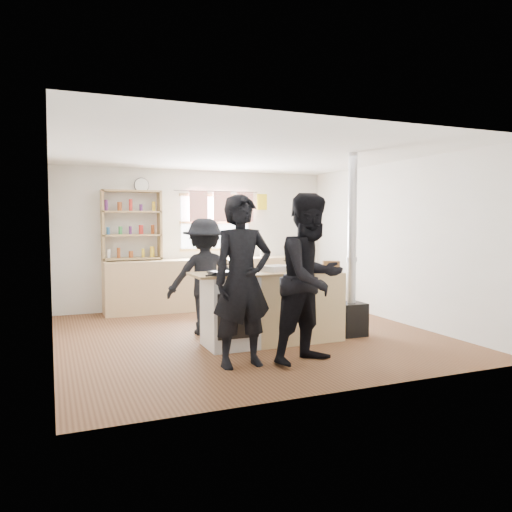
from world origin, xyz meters
The scene contains 14 objects.
ground centered at (0.00, 0.00, -0.01)m, with size 5.00×5.00×0.01m, color brown.
back_counter centered at (0.00, 2.22, 0.45)m, with size 3.40×0.55×0.90m, color tan.
shelving_unit centered at (-1.20, 2.34, 1.51)m, with size 1.00×0.28×1.20m.
thermos centered at (1.18, 2.22, 1.05)m, with size 0.10×0.10×0.31m, color silver.
cooking_island centered at (0.14, -0.55, 0.47)m, with size 1.97×0.64×0.93m.
skillet_greens centered at (-0.63, -0.73, 0.96)m, with size 0.43×0.43×0.05m.
roast_tray centered at (0.18, -0.56, 0.97)m, with size 0.42×0.38×0.07m.
stockpot_stove centered at (-0.29, -0.36, 1.01)m, with size 0.21×0.21×0.17m.
stockpot_counter centered at (0.48, -0.56, 1.03)m, with size 0.31×0.31×0.23m.
bread_board centered at (0.93, -0.67, 0.98)m, with size 0.33×0.29×0.12m.
flue_heater centered at (1.31, -0.58, 0.66)m, with size 0.35×0.35×2.50m.
person_near_left centered at (-0.60, -1.38, 0.93)m, with size 0.68×0.45×1.86m, color black.
person_near_right centered at (0.16, -1.53, 0.94)m, with size 0.91×0.71×1.88m, color black.
person_far centered at (-0.52, 0.29, 0.81)m, with size 1.04×0.60×1.61m, color black.
Camera 1 is at (-2.51, -6.36, 1.57)m, focal length 35.00 mm.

